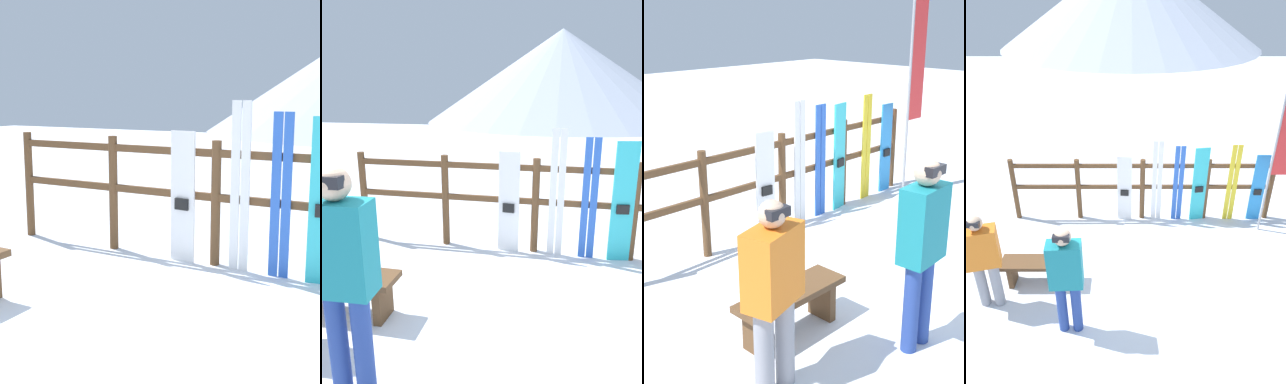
# 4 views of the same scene
# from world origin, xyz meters

# --- Properties ---
(ground_plane) EXTENTS (40.00, 40.00, 0.00)m
(ground_plane) POSITION_xyz_m (0.00, 0.00, 0.00)
(ground_plane) COLOR white
(fence) EXTENTS (5.13, 0.10, 1.30)m
(fence) POSITION_xyz_m (0.00, 2.11, 0.76)
(fence) COLOR brown
(fence) RESTS_ON ground
(bench) EXTENTS (1.10, 0.36, 0.44)m
(bench) POSITION_xyz_m (-1.72, 0.21, 0.32)
(bench) COLOR brown
(bench) RESTS_ON ground
(person_orange) EXTENTS (0.53, 0.38, 1.56)m
(person_orange) POSITION_xyz_m (-2.33, -0.23, 0.89)
(person_orange) COLOR gray
(person_orange) RESTS_ON ground
(person_teal) EXTENTS (0.45, 0.26, 1.71)m
(person_teal) POSITION_xyz_m (-1.09, -0.70, 0.99)
(person_teal) COLOR navy
(person_teal) RESTS_ON ground
(snowboard_white) EXTENTS (0.28, 0.07, 1.39)m
(snowboard_white) POSITION_xyz_m (-0.35, 2.05, 0.69)
(snowboard_white) COLOR white
(snowboard_white) RESTS_ON ground
(ski_pair_white) EXTENTS (0.19, 0.02, 1.70)m
(ski_pair_white) POSITION_xyz_m (0.28, 2.05, 0.85)
(ski_pair_white) COLOR white
(ski_pair_white) RESTS_ON ground
(ski_pair_blue) EXTENTS (0.20, 0.02, 1.60)m
(ski_pair_blue) POSITION_xyz_m (0.69, 2.05, 0.80)
(ski_pair_blue) COLOR blue
(ski_pair_blue) RESTS_ON ground
(snowboard_cyan) EXTENTS (0.29, 0.09, 1.56)m
(snowboard_cyan) POSITION_xyz_m (1.10, 2.05, 0.78)
(snowboard_cyan) COLOR #2DBFCC
(snowboard_cyan) RESTS_ON ground
(ski_pair_yellow) EXTENTS (0.19, 0.02, 1.62)m
(ski_pair_yellow) POSITION_xyz_m (1.74, 2.05, 0.81)
(ski_pair_yellow) COLOR yellow
(ski_pair_yellow) RESTS_ON ground
(snowboard_blue) EXTENTS (0.26, 0.06, 1.42)m
(snowboard_blue) POSITION_xyz_m (2.25, 2.05, 0.71)
(snowboard_blue) COLOR #288CE0
(snowboard_blue) RESTS_ON ground
(rental_flag) EXTENTS (0.40, 0.04, 3.18)m
(rental_flag) POSITION_xyz_m (2.39, 1.68, 1.96)
(rental_flag) COLOR #99999E
(rental_flag) RESTS_ON ground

